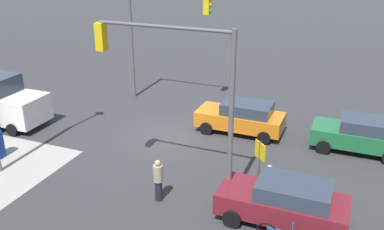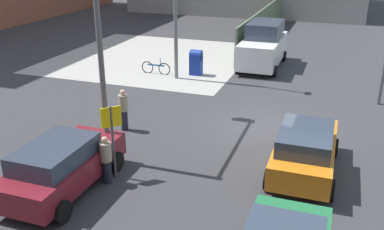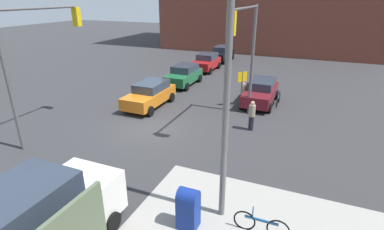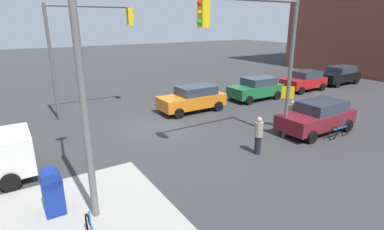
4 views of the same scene
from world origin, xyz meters
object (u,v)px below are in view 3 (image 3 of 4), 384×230
traffic_signal_se_corner (39,47)px  pedestrian_waiting (243,94)px  street_lamp_corner (216,79)px  sedan_black (222,53)px  bicycle_at_crosswalk (278,100)px  traffic_signal_nw_corner (246,43)px  coupe_red (206,62)px  bicycle_leaning_on_fence (261,225)px  hatchback_green (184,75)px  pedestrian_crossing (252,115)px  van_white_delivery (30,230)px  hatchback_orange (150,94)px  coupe_maroon (261,92)px  mailbox_blue (188,207)px

traffic_signal_se_corner → pedestrian_waiting: bearing=135.2°
street_lamp_corner → sedan_black: street_lamp_corner is taller
sedan_black → bicycle_at_crosswalk: bearing=32.7°
traffic_signal_nw_corner → pedestrian_waiting: 5.11m
coupe_red → bicycle_leaning_on_fence: bearing=24.8°
bicycle_at_crosswalk → traffic_signal_nw_corner: bearing=-19.1°
hatchback_green → pedestrian_crossing: bearing=46.6°
van_white_delivery → hatchback_orange: bearing=-163.5°
coupe_red → pedestrian_waiting: (8.49, 5.79, -0.04)m
coupe_red → pedestrian_crossing: pedestrian_crossing is taller
traffic_signal_se_corner → hatchback_orange: (-5.72, 2.63, -3.76)m
bicycle_leaning_on_fence → bicycle_at_crosswalk: size_ratio=1.00×
coupe_maroon → van_white_delivery: 16.09m
hatchback_green → street_lamp_corner: bearing=27.9°
hatchback_orange → bicycle_leaning_on_fence: (8.75, 9.06, -0.50)m
coupe_maroon → bicycle_leaning_on_fence: coupe_maroon is taller
street_lamp_corner → bicycle_leaning_on_fence: (0.45, 1.76, -4.35)m
van_white_delivery → bicycle_leaning_on_fence: (-3.61, 5.40, -0.93)m
bicycle_leaning_on_fence → pedestrian_waiting: bearing=-163.4°
street_lamp_corner → coupe_red: 21.16m
traffic_signal_nw_corner → coupe_maroon: size_ratio=1.49×
mailbox_blue → bicycle_leaning_on_fence: size_ratio=0.82×
hatchback_orange → mailbox_blue: bearing=36.3°
van_white_delivery → pedestrian_crossing: bearing=163.1°
traffic_signal_nw_corner → street_lamp_corner: size_ratio=0.81×
van_white_delivery → traffic_signal_nw_corner: bearing=167.0°
hatchback_orange → pedestrian_crossing: pedestrian_crossing is taller
bicycle_leaning_on_fence → hatchback_orange: bearing=-134.0°
coupe_maroon → van_white_delivery: (15.80, -3.01, 0.44)m
sedan_black → hatchback_green: (10.48, 0.06, -0.00)m
coupe_red → pedestrian_waiting: coupe_red is taller
traffic_signal_nw_corner → coupe_red: (-11.81, -6.49, -3.78)m
traffic_signal_se_corner → pedestrian_waiting: (-8.37, 8.30, -3.80)m
mailbox_blue → hatchback_orange: bearing=-143.7°
hatchback_green → bicycle_at_crosswalk: bearing=76.2°
van_white_delivery → bicycle_leaning_on_fence: bearing=123.8°
hatchback_green → van_white_delivery: bearing=11.7°
hatchback_green → hatchback_orange: 5.60m
bicycle_leaning_on_fence → traffic_signal_se_corner: bearing=-104.5°
sedan_black → hatchback_green: same height
pedestrian_crossing → bicycle_leaning_on_fence: size_ratio=0.96×
coupe_maroon → bicycle_leaning_on_fence: size_ratio=2.50×
coupe_red → traffic_signal_se_corner: bearing=-8.5°
traffic_signal_nw_corner → sedan_black: (-16.75, -6.49, -3.78)m
hatchback_orange → street_lamp_corner: bearing=41.3°
traffic_signal_se_corner → street_lamp_corner: bearing=75.4°
sedan_black → bicycle_at_crosswalk: sedan_black is taller
traffic_signal_nw_corner → van_white_delivery: (11.68, -2.70, -3.34)m
hatchback_orange → pedestrian_waiting: (-2.65, 5.67, -0.04)m
street_lamp_corner → coupe_maroon: 12.38m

